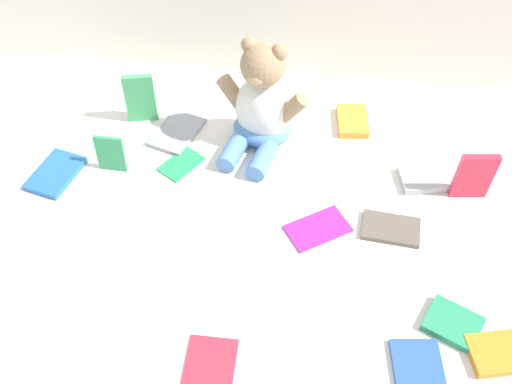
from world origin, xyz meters
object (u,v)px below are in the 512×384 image
book_case_8 (427,179)px  book_case_9 (56,173)px  book_case_7 (111,154)px  book_case_12 (453,324)px  book_case_0 (210,362)px  book_case_6 (417,365)px  book_case_2 (318,228)px  book_case_1 (352,121)px  teddy_bear (261,107)px  book_case_5 (474,176)px  book_case_13 (177,132)px  book_case_11 (140,98)px  book_case_10 (181,163)px  book_case_3 (506,352)px  book_case_4 (391,229)px

book_case_8 → book_case_9: (-0.84, -0.09, -0.00)m
book_case_7 → book_case_12: book_case_7 is taller
book_case_0 → book_case_8: bearing=49.8°
book_case_6 → book_case_12: 0.11m
book_case_2 → book_case_7: size_ratio=1.38×
book_case_1 → book_case_8: book_case_1 is taller
teddy_bear → book_case_5: bearing=-0.0°
book_case_2 → book_case_7: 0.50m
book_case_13 → book_case_11: bearing=-7.2°
teddy_bear → book_case_1: 0.25m
book_case_6 → book_case_10: (-0.52, 0.44, -0.00)m
book_case_3 → book_case_8: (-0.11, 0.41, -0.00)m
teddy_bear → book_case_9: bearing=-144.0°
book_case_0 → teddy_bear: bearing=87.4°
book_case_8 → book_case_7: bearing=-98.4°
book_case_3 → book_case_13: bearing=40.8°
book_case_1 → book_case_6: size_ratio=1.15×
book_case_0 → book_case_4: (0.33, 0.34, 0.00)m
teddy_bear → book_case_11: teddy_bear is taller
book_case_1 → book_case_13: bearing=-173.9°
teddy_bear → book_case_13: (-0.21, -0.00, -0.10)m
book_case_1 → book_case_13: size_ratio=0.79×
book_case_3 → book_case_8: size_ratio=1.12×
book_case_5 → book_case_10: (-0.65, 0.02, -0.06)m
book_case_3 → book_case_10: (-0.68, 0.40, -0.00)m
teddy_bear → book_case_12: 0.62m
book_case_1 → book_case_3: (0.28, -0.59, -0.00)m
book_case_8 → book_case_6: bearing=-18.0°
book_case_6 → book_case_13: bearing=-51.2°
book_case_6 → book_case_10: book_case_6 is taller
book_case_4 → book_case_9: size_ratio=0.91×
book_case_1 → book_case_12: 0.57m
book_case_1 → book_case_12: book_case_1 is taller
book_case_5 → teddy_bear: bearing=158.5°
book_case_3 → book_case_6: size_ratio=1.41×
book_case_13 → book_case_5: bearing=-172.1°
book_case_4 → book_case_3: bearing=-137.7°
book_case_2 → book_case_8: size_ratio=1.09×
book_case_2 → book_case_12: bearing=-160.8°
book_case_10 → book_case_4: bearing=16.9°
book_case_2 → book_case_10: size_ratio=1.31×
book_case_7 → book_case_13: (0.12, 0.13, -0.04)m
book_case_4 → book_case_13: same height
book_case_11 → book_case_12: 0.87m
book_case_4 → book_case_6: 0.30m
book_case_12 → book_case_6: bearing=-12.7°
book_case_4 → book_case_13: bearing=70.2°
book_case_1 → book_case_5: size_ratio=0.88×
book_case_7 → book_case_9: 0.14m
teddy_bear → book_case_10: teddy_bear is taller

